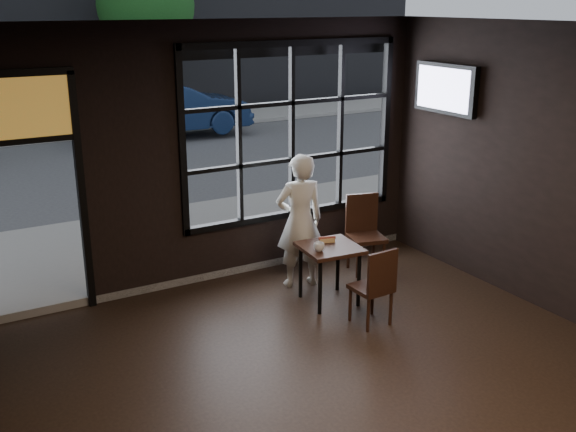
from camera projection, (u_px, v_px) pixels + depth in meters
floor at (376, 422)px, 5.71m from camera, size 6.00×7.00×0.02m
ceiling at (394, 28)px, 4.72m from camera, size 6.00×7.00×0.02m
window_frame at (292, 131)px, 8.61m from camera, size 3.06×0.12×2.28m
stained_transom at (13, 108)px, 6.88m from camera, size 1.20×0.06×0.70m
cafe_table at (329, 274)px, 7.87m from camera, size 0.70×0.70×0.70m
chair_near at (371, 285)px, 7.31m from camera, size 0.40×0.40×0.89m
chair_window at (366, 235)px, 8.70m from camera, size 0.54×0.54×1.01m
man at (300, 221)px, 8.20m from camera, size 0.67×0.50×1.67m
hotdog at (327, 240)px, 7.88m from camera, size 0.22×0.14×0.06m
cup at (319, 247)px, 7.59m from camera, size 0.16×0.16×0.10m
tv at (446, 89)px, 8.52m from camera, size 0.12×1.08×0.63m
navy_car at (170, 108)px, 17.23m from camera, size 4.16×1.59×1.35m
tree_right at (146, 5)px, 18.84m from camera, size 2.72×2.72×4.65m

